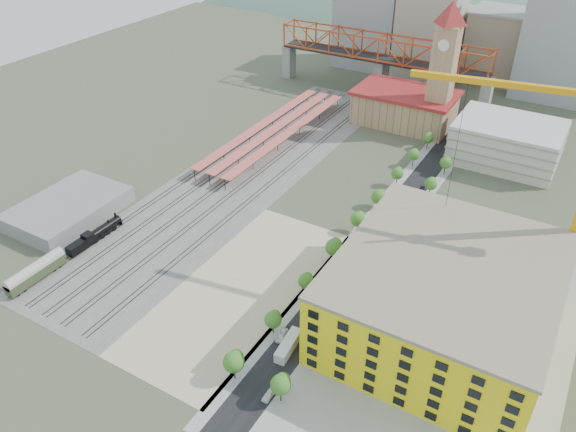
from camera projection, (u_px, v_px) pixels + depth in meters
The scene contains 32 objects.
ground at pixel (316, 230), 158.95m from camera, with size 400.00×400.00×0.00m, color #474C38.
ballast_strip at pixel (245, 173), 186.64m from camera, with size 36.00×165.00×0.06m, color #605E59.
dirt_lot at pixel (241, 289), 137.99m from camera, with size 28.00×67.00×0.06m, color tan.
street_asphalt at pixel (388, 221), 162.97m from camera, with size 12.00×170.00×0.06m, color black.
sidewalk_west at pixel (371, 215), 165.29m from camera, with size 3.00×170.00×0.04m, color gray.
sidewalk_east at pixel (406, 226), 160.66m from camera, with size 3.00×170.00×0.04m, color gray.
construction_pad at pixel (451, 333), 125.64m from camera, with size 50.00×90.00×0.06m, color gray.
rail_tracks at pixel (240, 171), 187.33m from camera, with size 26.56×160.00×0.18m.
platform_canopies at pixel (275, 128), 206.30m from camera, with size 16.00×80.00×4.12m.
station_hall at pixel (405, 107), 216.24m from camera, with size 38.00×24.00×13.10m.
clock_tower at pixel (445, 57), 197.12m from camera, with size 12.00×12.00×52.00m.
parking_garage at pixel (507, 142), 190.19m from camera, with size 34.00×26.00×14.00m, color silver.
truss_bridge at pixel (382, 51), 234.41m from camera, with size 94.00×9.60×25.60m.
construction_building at pixel (444, 297), 121.70m from camera, with size 44.60×50.60×18.80m.
warehouse at pixel (68, 209), 163.79m from camera, with size 22.00×32.00×5.00m, color gray.
street_trees at pixel (375, 238), 155.81m from camera, with size 15.40×124.40×8.00m.
skyline at pixel (485, 31), 245.35m from camera, with size 133.00×46.00×60.00m.
distant_hills at pixel (557, 153), 370.69m from camera, with size 647.00×264.00×227.00m.
locomotive at pixel (97, 234), 154.21m from camera, with size 2.55×19.66×4.92m.
coach at pixel (35, 272), 139.32m from camera, with size 2.82×16.38×5.14m.
site_trailer_a at pixel (288, 346), 120.81m from camera, with size 2.45×9.32×2.55m, color silver.
site_trailer_b at pixel (333, 289), 136.34m from camera, with size 2.35×8.95×2.45m, color silver.
site_trailer_c at pixel (349, 268), 142.72m from camera, with size 2.66×10.11×2.77m, color silver.
site_trailer_d at pixel (359, 255), 147.31m from camera, with size 2.33×8.84×2.42m, color silver.
car_0 at pixel (282, 335), 123.99m from camera, with size 1.82×4.52×1.54m, color white.
car_1 at pixel (313, 297), 134.58m from camera, with size 1.64×4.71×1.55m, color gray.
car_2 at pixel (326, 281), 139.34m from camera, with size 2.59×5.61×1.56m, color black.
car_3 at pixel (397, 194), 173.92m from camera, with size 1.88×4.62×1.34m, color navy.
car_4 at pixel (269, 395), 110.78m from camera, with size 1.57×3.89×1.33m, color white.
car_5 at pixel (368, 263), 145.52m from camera, with size 1.42×4.08×1.35m, color gray.
car_6 at pixel (404, 214), 164.75m from camera, with size 2.26×4.89×1.36m, color black.
car_7 at pixel (421, 192), 175.31m from camera, with size 1.93×4.75×1.38m, color #1B1E50.
Camera 1 is at (58.96, -116.16, 91.50)m, focal length 35.00 mm.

